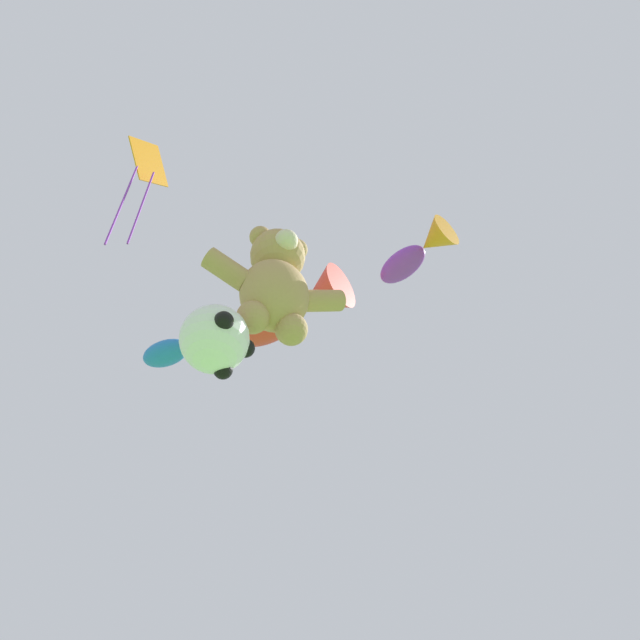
% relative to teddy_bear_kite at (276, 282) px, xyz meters
% --- Properties ---
extents(teddy_bear_kite, '(2.24, 0.99, 2.27)m').
position_rel_teddy_bear_kite_xyz_m(teddy_bear_kite, '(0.00, 0.00, 0.00)').
color(teddy_bear_kite, tan).
extents(soccer_ball_kite, '(0.99, 0.99, 0.91)m').
position_rel_teddy_bear_kite_xyz_m(soccer_ball_kite, '(-0.73, 0.05, -1.46)').
color(soccer_ball_kite, white).
extents(fish_kite_violet, '(0.95, 1.49, 0.59)m').
position_rel_teddy_bear_kite_xyz_m(fish_kite_violet, '(2.15, -0.71, 1.01)').
color(fish_kite_violet, purple).
extents(fish_kite_crimson, '(1.90, 2.45, 0.89)m').
position_rel_teddy_bear_kite_xyz_m(fish_kite_crimson, '(0.90, 1.53, 1.33)').
color(fish_kite_crimson, red).
extents(fish_kite_cobalt, '(1.53, 1.60, 0.71)m').
position_rel_teddy_bear_kite_xyz_m(fish_kite_cobalt, '(-0.73, 3.56, 1.56)').
color(fish_kite_cobalt, blue).
extents(diamond_kite, '(0.80, 0.66, 2.72)m').
position_rel_teddy_bear_kite_xyz_m(diamond_kite, '(-2.28, -0.05, 1.54)').
color(diamond_kite, orange).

